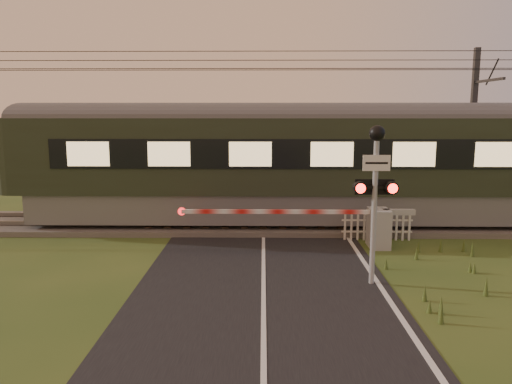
{
  "coord_description": "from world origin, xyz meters",
  "views": [
    {
      "loc": [
        -0.02,
        -10.96,
        4.12
      ],
      "look_at": [
        -0.22,
        3.2,
        1.79
      ],
      "focal_mm": 35.0,
      "sensor_mm": 36.0,
      "label": 1
    }
  ],
  "objects_px": {
    "crossing_signal": "(375,177)",
    "picket_fence": "(377,227)",
    "boom_gate": "(368,226)",
    "catenary_mast": "(473,129)"
  },
  "relations": [
    {
      "from": "boom_gate",
      "to": "catenary_mast",
      "type": "distance_m",
      "value": 7.51
    },
    {
      "from": "boom_gate",
      "to": "picket_fence",
      "type": "distance_m",
      "value": 0.95
    },
    {
      "from": "boom_gate",
      "to": "catenary_mast",
      "type": "relative_size",
      "value": 1.1
    },
    {
      "from": "crossing_signal",
      "to": "boom_gate",
      "type": "bearing_deg",
      "value": 80.06
    },
    {
      "from": "boom_gate",
      "to": "catenary_mast",
      "type": "xyz_separation_m",
      "value": [
        4.99,
        4.9,
        2.72
      ]
    },
    {
      "from": "crossing_signal",
      "to": "picket_fence",
      "type": "distance_m",
      "value": 4.73
    },
    {
      "from": "crossing_signal",
      "to": "catenary_mast",
      "type": "relative_size",
      "value": 0.58
    },
    {
      "from": "crossing_signal",
      "to": "picket_fence",
      "type": "relative_size",
      "value": 1.67
    },
    {
      "from": "boom_gate",
      "to": "picket_fence",
      "type": "relative_size",
      "value": 3.17
    },
    {
      "from": "crossing_signal",
      "to": "picket_fence",
      "type": "height_order",
      "value": "crossing_signal"
    }
  ]
}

